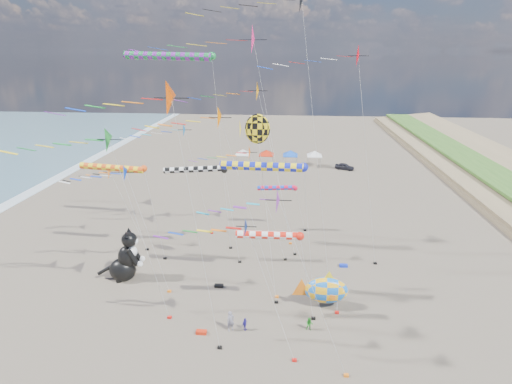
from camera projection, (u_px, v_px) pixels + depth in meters
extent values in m
cone|color=#FE2072|center=(260.00, 39.00, 42.20)|extent=(3.13, 3.35, 3.46)
cylinder|color=#B2B2B2|center=(276.00, 150.00, 46.03)|extent=(3.98, 0.02, 23.96)
cube|color=black|center=(291.00, 243.00, 49.82)|extent=(0.36, 0.24, 0.20)
cone|color=#1D73B7|center=(190.00, 128.00, 48.24)|extent=(1.78, 1.90, 1.96)
cylinder|color=#B2B2B2|center=(201.00, 183.00, 50.47)|extent=(2.20, 0.02, 13.93)
cube|color=black|center=(212.00, 233.00, 52.66)|extent=(0.36, 0.24, 0.20)
cone|color=#F2020F|center=(373.00, 55.00, 37.89)|extent=(2.13, 2.28, 2.35)
cylinder|color=#B2B2B2|center=(374.00, 169.00, 41.52)|extent=(2.39, 0.02, 22.37)
cube|color=black|center=(375.00, 263.00, 45.11)|extent=(0.36, 0.24, 0.20)
cone|color=orange|center=(237.00, 115.00, 33.40)|extent=(1.96, 2.10, 2.16)
cylinder|color=#B2B2B2|center=(259.00, 213.00, 36.20)|extent=(3.64, 0.02, 17.67)
cube|color=black|center=(277.00, 297.00, 38.96)|extent=(0.36, 0.24, 0.20)
cone|color=#DB4503|center=(169.00, 100.00, 25.95)|extent=(2.53, 2.71, 2.79)
cylinder|color=#B2B2B2|center=(197.00, 238.00, 29.13)|extent=(2.77, 0.02, 19.77)
cube|color=black|center=(220.00, 347.00, 32.28)|extent=(0.36, 0.24, 0.20)
cone|color=blue|center=(264.00, 234.00, 27.60)|extent=(1.56, 1.67, 1.72)
cylinder|color=#B2B2B2|center=(280.00, 301.00, 29.30)|extent=(2.45, 0.02, 10.77)
cube|color=black|center=(294.00, 360.00, 30.96)|extent=(0.36, 0.24, 0.20)
cone|color=orange|center=(276.00, 91.00, 41.13)|extent=(2.18, 2.34, 2.41)
cylinder|color=#B2B2B2|center=(286.00, 179.00, 44.17)|extent=(2.57, 0.02, 18.83)
cube|color=black|center=(295.00, 254.00, 47.16)|extent=(0.36, 0.24, 0.20)
cylinder|color=#B2B2B2|center=(325.00, 154.00, 37.86)|extent=(2.24, 0.02, 27.00)
cube|color=black|center=(329.00, 278.00, 42.23)|extent=(0.36, 0.24, 0.20)
cone|color=#1D9031|center=(127.00, 139.00, 30.70)|extent=(2.03, 2.17, 2.24)
cylinder|color=#B2B2B2|center=(150.00, 236.00, 33.33)|extent=(2.18, 0.02, 16.37)
cube|color=black|center=(170.00, 317.00, 35.94)|extent=(0.36, 0.24, 0.20)
cone|color=#792493|center=(304.00, 205.00, 25.33)|extent=(1.82, 1.95, 2.01)
cylinder|color=#B2B2B2|center=(327.00, 297.00, 27.43)|extent=(3.66, 0.02, 13.52)
cube|color=black|center=(346.00, 375.00, 29.50)|extent=(0.36, 0.24, 0.20)
cone|color=orange|center=(123.00, 175.00, 45.32)|extent=(1.71, 1.83, 1.89)
cylinder|color=#B2B2B2|center=(135.00, 214.00, 46.82)|extent=(2.04, 0.02, 9.50)
cube|color=black|center=(147.00, 249.00, 48.29)|extent=(0.36, 0.24, 0.20)
cone|color=#0630BE|center=(141.00, 177.00, 36.03)|extent=(1.67, 1.79, 1.85)
cylinder|color=#B2B2B2|center=(156.00, 237.00, 37.96)|extent=(1.81, 0.02, 12.04)
cube|color=black|center=(169.00, 291.00, 39.86)|extent=(0.36, 0.24, 0.20)
cone|color=#FF5E0C|center=(267.00, 152.00, 41.93)|extent=(1.61, 1.72, 1.77)
cylinder|color=#B2B2B2|center=(277.00, 209.00, 43.96)|extent=(2.25, 0.02, 12.75)
cube|color=black|center=(285.00, 259.00, 45.96)|extent=(0.36, 0.24, 0.20)
cylinder|color=#121FBB|center=(261.00, 166.00, 34.85)|extent=(7.31, 0.78, 0.78)
sphere|color=#121FBB|center=(303.00, 167.00, 34.56)|extent=(0.82, 0.82, 0.82)
cylinder|color=#B2B2B2|center=(309.00, 237.00, 36.70)|extent=(1.52, 0.02, 13.25)
cube|color=black|center=(314.00, 298.00, 38.81)|extent=(0.36, 0.24, 0.20)
cylinder|color=red|center=(268.00, 235.00, 33.45)|extent=(5.40, 0.68, 0.68)
sphere|color=red|center=(300.00, 236.00, 33.23)|extent=(0.71, 0.71, 0.71)
cylinder|color=#B2B2B2|center=(307.00, 279.00, 34.53)|extent=(1.52, 0.02, 8.19)
cube|color=black|center=(313.00, 318.00, 35.80)|extent=(0.36, 0.24, 0.20)
cylinder|color=#167D39|center=(167.00, 56.00, 41.82)|extent=(9.50, 0.83, 0.83)
sphere|color=#167D39|center=(212.00, 56.00, 41.43)|extent=(0.87, 0.87, 0.87)
cylinder|color=#B2B2B2|center=(222.00, 160.00, 45.08)|extent=(1.52, 0.02, 22.26)
cube|color=black|center=(231.00, 248.00, 48.69)|extent=(0.36, 0.24, 0.20)
cylinder|color=#DC4A12|center=(112.00, 168.00, 43.00)|extent=(7.10, 0.72, 0.72)
sphere|color=#DC4A12|center=(144.00, 169.00, 42.71)|extent=(0.75, 0.75, 0.75)
cylinder|color=#B2B2B2|center=(155.00, 216.00, 44.46)|extent=(1.52, 0.02, 10.88)
cube|color=black|center=(165.00, 258.00, 46.18)|extent=(0.36, 0.24, 0.20)
cylinder|color=black|center=(194.00, 169.00, 42.20)|extent=(6.49, 0.65, 0.65)
sphere|color=black|center=(224.00, 170.00, 41.93)|extent=(0.68, 0.68, 0.68)
cylinder|color=#B2B2B2|center=(232.00, 218.00, 43.69)|extent=(1.52, 0.02, 10.95)
cube|color=black|center=(240.00, 262.00, 45.42)|extent=(0.36, 0.24, 0.20)
cylinder|color=red|center=(276.00, 188.00, 51.80)|extent=(4.90, 0.61, 0.61)
sphere|color=red|center=(295.00, 188.00, 51.60)|extent=(0.64, 0.64, 0.64)
cylinder|color=#B2B2B2|center=(300.00, 210.00, 52.54)|extent=(1.52, 0.02, 6.01)
cube|color=black|center=(305.00, 230.00, 53.44)|extent=(0.36, 0.24, 0.20)
ellipsoid|color=yellow|center=(257.00, 129.00, 34.75)|extent=(2.20, 0.40, 2.64)
cone|color=yellow|center=(240.00, 129.00, 34.87)|extent=(0.12, 1.80, 1.80)
cylinder|color=#B2B2B2|center=(267.00, 220.00, 36.45)|extent=(2.03, 2.03, 16.34)
cube|color=black|center=(276.00, 302.00, 38.12)|extent=(0.36, 0.24, 0.20)
ellipsoid|color=blue|center=(326.00, 290.00, 37.07)|extent=(4.08, 1.80, 2.67)
cone|color=orange|center=(301.00, 289.00, 37.26)|extent=(1.96, 0.21, 1.96)
cone|color=yellow|center=(329.00, 278.00, 36.62)|extent=(1.42, 0.16, 1.42)
cylinder|color=#B2B2B2|center=(337.00, 304.00, 36.89)|extent=(0.11, 1.03, 1.34)
cube|color=red|center=(337.00, 312.00, 36.61)|extent=(0.36, 0.24, 0.20)
imported|color=gray|center=(231.00, 321.00, 34.12)|extent=(0.81, 0.72, 1.87)
imported|color=#228D23|center=(309.00, 324.00, 34.22)|extent=(0.65, 0.53, 1.25)
imported|color=navy|center=(245.00, 324.00, 34.30)|extent=(0.62, 0.73, 1.17)
cube|color=red|center=(201.00, 332.00, 33.96)|extent=(0.90, 0.44, 0.30)
cube|color=black|center=(219.00, 286.00, 40.68)|extent=(0.90, 0.44, 0.30)
cube|color=#132CC2|center=(343.00, 266.00, 44.51)|extent=(0.90, 0.44, 0.30)
cube|color=silver|center=(243.00, 154.00, 84.06)|extent=(3.00, 3.00, 0.15)
pyramid|color=silver|center=(243.00, 149.00, 83.71)|extent=(4.20, 4.20, 1.00)
cylinder|color=#999999|center=(236.00, 161.00, 83.33)|extent=(0.08, 0.08, 2.20)
cylinder|color=#999999|center=(248.00, 161.00, 83.12)|extent=(0.08, 0.08, 2.20)
cylinder|color=#999999|center=(238.00, 158.00, 85.77)|extent=(0.08, 0.08, 2.20)
cylinder|color=#999999|center=(250.00, 158.00, 85.56)|extent=(0.08, 0.08, 2.20)
cube|color=red|center=(266.00, 155.00, 83.66)|extent=(3.00, 3.00, 0.15)
pyramid|color=red|center=(266.00, 150.00, 83.31)|extent=(4.20, 4.20, 1.00)
cylinder|color=#999999|center=(260.00, 162.00, 82.92)|extent=(0.08, 0.08, 2.20)
cylinder|color=#999999|center=(272.00, 162.00, 82.71)|extent=(0.08, 0.08, 2.20)
cylinder|color=#999999|center=(261.00, 158.00, 85.37)|extent=(0.08, 0.08, 2.20)
cylinder|color=#999999|center=(273.00, 159.00, 85.15)|extent=(0.08, 0.08, 2.20)
cube|color=blue|center=(290.00, 155.00, 83.25)|extent=(3.00, 3.00, 0.15)
pyramid|color=blue|center=(290.00, 150.00, 82.90)|extent=(4.20, 4.20, 1.00)
cylinder|color=#999999|center=(284.00, 162.00, 82.52)|extent=(0.08, 0.08, 2.20)
cylinder|color=#999999|center=(296.00, 162.00, 82.30)|extent=(0.08, 0.08, 2.20)
cylinder|color=#999999|center=(284.00, 159.00, 84.96)|extent=(0.08, 0.08, 2.20)
cylinder|color=#999999|center=(296.00, 159.00, 84.75)|extent=(0.08, 0.08, 2.20)
cube|color=silver|center=(314.00, 156.00, 82.84)|extent=(3.00, 3.00, 0.15)
pyramid|color=silver|center=(315.00, 151.00, 82.49)|extent=(4.20, 4.20, 1.00)
cylinder|color=#999999|center=(308.00, 163.00, 82.11)|extent=(0.08, 0.08, 2.20)
cylinder|color=#999999|center=(321.00, 163.00, 81.89)|extent=(0.08, 0.08, 2.20)
cylinder|color=#999999|center=(308.00, 159.00, 84.55)|extent=(0.08, 0.08, 2.20)
cylinder|color=#999999|center=(320.00, 160.00, 84.34)|extent=(0.08, 0.08, 2.20)
imported|color=#26262D|center=(345.00, 166.00, 81.00)|extent=(4.12, 2.96, 1.30)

